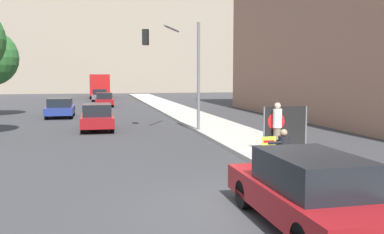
% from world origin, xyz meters
% --- Properties ---
extents(ground_plane, '(160.00, 160.00, 0.00)m').
position_xyz_m(ground_plane, '(0.00, 0.00, 0.00)').
color(ground_plane, '#38383A').
extents(sidewalk_curb, '(3.18, 90.00, 0.15)m').
position_xyz_m(sidewalk_curb, '(3.43, 15.00, 0.08)').
color(sidewalk_curb, '#B7B2A8').
rests_on(sidewalk_curb, ground_plane).
extents(seated_protester, '(0.96, 0.77, 1.18)m').
position_xyz_m(seated_protester, '(2.37, 3.27, 0.78)').
color(seated_protester, '#474C56').
rests_on(seated_protester, sidewalk_curb).
extents(jogger_on_sidewalk, '(0.34, 0.34, 1.84)m').
position_xyz_m(jogger_on_sidewalk, '(3.33, 5.97, 1.10)').
color(jogger_on_sidewalk, '#756651').
rests_on(jogger_on_sidewalk, sidewalk_curb).
extents(protest_banner, '(1.79, 0.06, 1.68)m').
position_xyz_m(protest_banner, '(3.72, 6.14, 1.04)').
color(protest_banner, slate).
rests_on(protest_banner, sidewalk_curb).
extents(traffic_light_pole, '(2.91, 2.67, 5.62)m').
position_xyz_m(traffic_light_pole, '(0.99, 13.49, 3.95)').
color(traffic_light_pole, slate).
rests_on(traffic_light_pole, sidewalk_curb).
extents(parked_car_curbside, '(1.76, 4.62, 1.49)m').
position_xyz_m(parked_car_curbside, '(0.71, -1.41, 0.74)').
color(parked_car_curbside, maroon).
rests_on(parked_car_curbside, ground_plane).
extents(car_on_road_nearest, '(1.74, 4.23, 1.46)m').
position_xyz_m(car_on_road_nearest, '(-3.25, 15.27, 0.73)').
color(car_on_road_nearest, maroon).
rests_on(car_on_road_nearest, ground_plane).
extents(car_on_road_midblock, '(1.90, 4.24, 1.40)m').
position_xyz_m(car_on_road_midblock, '(-5.85, 23.38, 0.70)').
color(car_on_road_midblock, navy).
rests_on(car_on_road_midblock, ground_plane).
extents(car_on_road_distant, '(1.74, 4.29, 1.36)m').
position_xyz_m(car_on_road_distant, '(-2.51, 34.19, 0.69)').
color(car_on_road_distant, maroon).
rests_on(car_on_road_distant, ground_plane).
extents(car_on_road_far_lane, '(1.85, 4.39, 1.43)m').
position_xyz_m(car_on_road_far_lane, '(-2.87, 43.87, 0.71)').
color(car_on_road_far_lane, '#565B60').
rests_on(car_on_road_far_lane, ground_plane).
extents(city_bus_on_road, '(2.56, 11.46, 3.22)m').
position_xyz_m(city_bus_on_road, '(-2.79, 52.78, 1.85)').
color(city_bus_on_road, red).
rests_on(city_bus_on_road, ground_plane).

